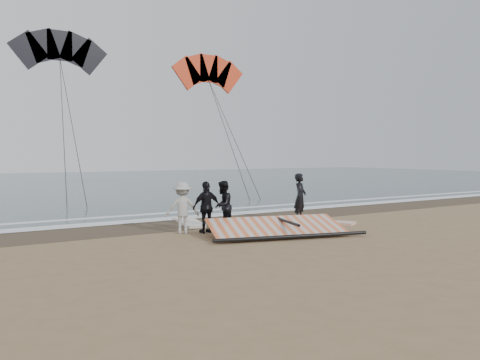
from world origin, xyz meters
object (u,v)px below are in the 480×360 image
object	(u,v)px
board_white	(322,222)
sail_rig	(273,229)
man_main	(300,197)
board_cream	(189,222)

from	to	relation	value
board_white	sail_rig	world-z (taller)	sail_rig
man_main	board_white	bearing A→B (deg)	-98.06
board_white	board_cream	distance (m)	4.84
man_main	sail_rig	bearing A→B (deg)	-174.79
board_cream	man_main	bearing A→B (deg)	-9.95
board_cream	sail_rig	world-z (taller)	sail_rig
board_cream	sail_rig	size ratio (longest dim) A/B	0.54
man_main	sail_rig	xyz separation A→B (m)	(-2.78, -2.11, -0.69)
sail_rig	board_cream	bearing A→B (deg)	105.90
man_main	sail_rig	world-z (taller)	man_main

